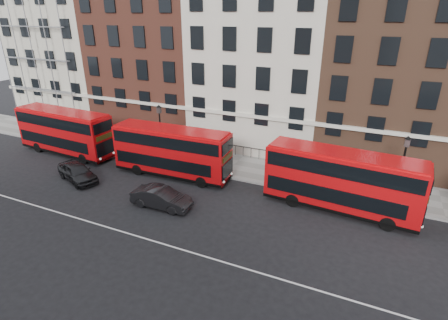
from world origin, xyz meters
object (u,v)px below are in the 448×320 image
at_px(bus_a, 64,131).
at_px(car_rear, 77,172).
at_px(bus_b, 171,151).
at_px(car_front, 161,198).
at_px(bus_c, 341,180).

height_order(bus_a, car_rear, bus_a).
relative_size(bus_a, bus_b, 1.04).
xyz_separation_m(bus_a, car_front, (14.28, -4.84, -1.63)).
bearing_deg(bus_b, bus_a, 178.29).
xyz_separation_m(bus_a, bus_c, (25.87, 0.00, -0.01)).
xyz_separation_m(bus_a, bus_b, (12.18, -0.00, -0.08)).
bearing_deg(car_front, car_rear, 83.21).
bearing_deg(bus_a, bus_c, 3.04).
bearing_deg(car_front, bus_a, 69.30).
distance_m(bus_a, car_rear, 7.04).
distance_m(bus_a, bus_c, 25.87).
relative_size(bus_b, car_front, 2.30).
height_order(bus_b, car_front, bus_b).
bearing_deg(car_rear, car_front, -75.22).
relative_size(bus_a, car_rear, 2.36).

